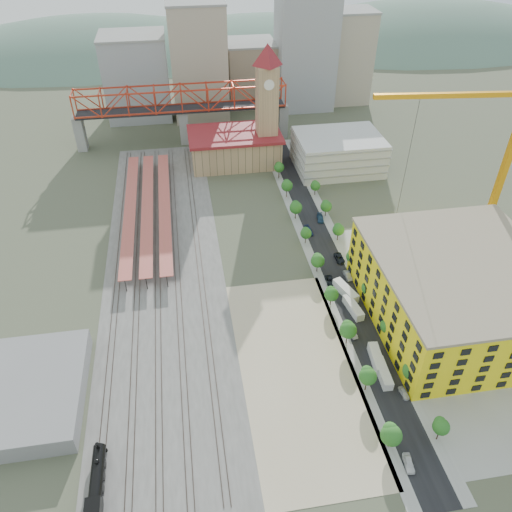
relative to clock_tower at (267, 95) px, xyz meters
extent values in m
plane|color=#474C38|center=(-8.00, -79.99, -28.70)|extent=(400.00, 400.00, 0.00)
cube|color=#605E59|center=(-44.00, -62.49, -28.67)|extent=(36.00, 165.00, 0.06)
cube|color=tan|center=(-12.00, -111.49, -28.67)|extent=(28.00, 67.00, 0.06)
cube|color=black|center=(8.00, -64.99, -28.67)|extent=(12.00, 170.00, 0.06)
cube|color=gray|center=(2.50, -64.99, -28.68)|extent=(3.00, 170.00, 0.04)
cube|color=gray|center=(13.50, -64.99, -28.68)|extent=(3.00, 170.00, 0.04)
cube|color=gray|center=(37.00, -99.99, -28.67)|extent=(50.00, 90.00, 0.06)
cube|color=#382B23|center=(-58.72, -62.49, -28.55)|extent=(0.12, 160.00, 0.18)
cube|color=#382B23|center=(-57.28, -62.49, -28.55)|extent=(0.12, 160.00, 0.18)
cube|color=#382B23|center=(-52.72, -62.49, -28.55)|extent=(0.12, 160.00, 0.18)
cube|color=#382B23|center=(-51.28, -62.49, -28.55)|extent=(0.12, 160.00, 0.18)
cube|color=#382B23|center=(-46.72, -62.49, -28.55)|extent=(0.12, 160.00, 0.18)
cube|color=#382B23|center=(-45.28, -62.49, -28.55)|extent=(0.12, 160.00, 0.18)
cube|color=#382B23|center=(-40.72, -62.49, -28.55)|extent=(0.12, 160.00, 0.18)
cube|color=#382B23|center=(-39.28, -62.49, -28.55)|extent=(0.12, 160.00, 0.18)
cube|color=#382B23|center=(-33.72, -62.49, -28.55)|extent=(0.12, 160.00, 0.18)
cube|color=#382B23|center=(-32.28, -62.49, -28.55)|extent=(0.12, 160.00, 0.18)
cube|color=#BC4D48|center=(-55.00, -34.99, -24.70)|extent=(4.00, 80.00, 0.25)
cylinder|color=black|center=(-55.00, -34.99, -26.70)|extent=(0.24, 0.24, 4.00)
cube|color=#BC4D48|center=(-49.00, -34.99, -24.70)|extent=(4.00, 80.00, 0.25)
cylinder|color=black|center=(-49.00, -34.99, -26.70)|extent=(0.24, 0.24, 4.00)
cube|color=#BC4D48|center=(-43.00, -34.99, -24.70)|extent=(4.00, 80.00, 0.25)
cylinder|color=black|center=(-43.00, -34.99, -26.70)|extent=(0.24, 0.24, 4.00)
cube|color=tan|center=(-13.00, 2.01, -22.70)|extent=(36.00, 22.00, 12.00)
cube|color=maroon|center=(-13.00, 2.01, -16.20)|extent=(38.00, 24.00, 1.20)
cube|color=tan|center=(0.00, 0.01, -8.70)|extent=(8.00, 8.00, 40.00)
pyramid|color=maroon|center=(0.00, 0.01, 19.30)|extent=(12.00, 12.00, 8.00)
cylinder|color=white|center=(0.00, -4.09, 5.30)|extent=(4.00, 0.30, 4.00)
cube|color=silver|center=(28.00, -9.99, -21.70)|extent=(34.00, 26.00, 14.00)
cube|color=gray|center=(-78.00, 25.01, -21.20)|extent=(4.00, 6.00, 15.00)
cube|color=gray|center=(12.00, 25.01, -21.20)|extent=(4.00, 6.00, 15.00)
cube|color=gray|center=(-33.00, 25.01, -21.20)|extent=(4.00, 6.00, 15.00)
cube|color=black|center=(-33.00, 25.01, -13.20)|extent=(90.00, 9.00, 1.00)
cube|color=yellow|center=(34.00, -99.99, -19.70)|extent=(44.00, 50.00, 18.00)
cube|color=gray|center=(34.00, -99.99, -10.30)|extent=(44.60, 50.60, 0.80)
cube|color=gray|center=(-74.00, -109.99, -26.20)|extent=(22.00, 32.00, 5.00)
cube|color=#9EA0A3|center=(-53.00, 60.01, -9.70)|extent=(30.00, 25.00, 38.00)
cube|color=#B2A58C|center=(-23.00, 55.01, -2.70)|extent=(26.00, 22.00, 52.00)
cube|color=gray|center=(4.00, 70.01, -13.70)|extent=(24.00, 24.00, 30.00)
cube|color=#9EA0A3|center=(30.00, 60.01, 1.30)|extent=(28.00, 22.00, 60.00)
cube|color=#B2A58C|center=(54.00, 65.01, -6.70)|extent=(22.00, 20.00, 44.00)
cube|color=brown|center=(-10.00, 80.01, -15.70)|extent=(20.00, 20.00, 26.00)
ellipsoid|color=#4C6B59|center=(-88.00, 180.01, -96.70)|extent=(396.00, 216.00, 180.00)
ellipsoid|color=#4C6B59|center=(32.00, 180.01, -120.70)|extent=(484.00, 264.00, 220.00)
ellipsoid|color=#4C6B59|center=(152.00, 180.01, -98.70)|extent=(418.00, 228.00, 190.00)
cylinder|color=black|center=(-58.00, -133.09, -26.17)|extent=(2.63, 12.65, 2.63)
cube|color=black|center=(-58.00, -139.94, -25.96)|extent=(2.95, 3.16, 3.37)
cylinder|color=black|center=(-58.00, -127.82, -24.27)|extent=(0.74, 0.74, 1.69)
sphere|color=black|center=(-58.00, -130.99, -24.80)|extent=(1.05, 1.05, 1.05)
cone|color=black|center=(-58.00, -125.93, -27.75)|extent=(2.74, 1.69, 2.74)
cube|color=orange|center=(56.92, -72.64, -4.04)|extent=(1.75, 1.75, 49.32)
cube|color=orange|center=(36.21, -70.43, 22.82)|extent=(41.55, 5.73, 1.32)
cube|color=silver|center=(8.00, -116.84, -27.47)|extent=(2.81, 9.05, 2.45)
cube|color=silver|center=(8.00, -112.28, -27.45)|extent=(3.29, 9.32, 2.50)
cube|color=silver|center=(8.00, -93.61, -27.46)|extent=(3.72, 9.29, 2.47)
cube|color=silver|center=(8.00, -86.50, -27.38)|extent=(5.51, 9.94, 2.64)
imported|color=silver|center=(5.00, -139.75, -27.91)|extent=(2.46, 4.83, 1.57)
imported|color=#A6A6AB|center=(5.00, -102.34, -28.00)|extent=(2.10, 4.39, 1.39)
imported|color=black|center=(5.00, -80.63, -28.04)|extent=(2.38, 4.83, 1.32)
imported|color=navy|center=(5.00, -54.28, -27.91)|extent=(2.51, 5.56, 1.58)
imported|color=silver|center=(11.00, -122.85, -28.05)|extent=(1.83, 3.92, 1.30)
imported|color=#95969A|center=(11.00, -79.35, -27.94)|extent=(1.82, 4.66, 1.51)
imported|color=black|center=(11.00, -70.57, -27.96)|extent=(2.53, 5.36, 1.48)
imported|color=navy|center=(11.00, -47.31, -27.92)|extent=(2.97, 5.61, 1.55)
camera|label=1|loc=(-35.05, -189.40, 68.96)|focal=35.00mm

